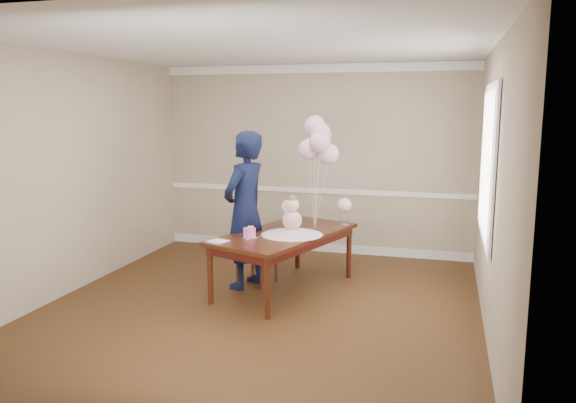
{
  "coord_description": "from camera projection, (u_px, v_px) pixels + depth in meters",
  "views": [
    {
      "loc": [
        1.83,
        -5.35,
        2.1
      ],
      "look_at": [
        0.14,
        0.62,
        1.05
      ],
      "focal_mm": 35.0,
      "sensor_mm": 36.0,
      "label": 1
    }
  ],
  "objects": [
    {
      "name": "floor",
      "position": [
        259.0,
        308.0,
        5.92
      ],
      "size": [
        4.5,
        5.0,
        0.0
      ],
      "primitive_type": "cube",
      "color": "#311B0C",
      "rests_on": "ground"
    },
    {
      "name": "ceiling",
      "position": [
        257.0,
        44.0,
        5.47
      ],
      "size": [
        4.5,
        5.0,
        0.02
      ],
      "primitive_type": "cube",
      "color": "white",
      "rests_on": "wall_back"
    },
    {
      "name": "wall_back",
      "position": [
        314.0,
        160.0,
        8.06
      ],
      "size": [
        4.5,
        0.02,
        2.7
      ],
      "primitive_type": "cube",
      "color": "tan",
      "rests_on": "floor"
    },
    {
      "name": "wall_front",
      "position": [
        122.0,
        235.0,
        3.32
      ],
      "size": [
        4.5,
        0.02,
        2.7
      ],
      "primitive_type": "cube",
      "color": "tan",
      "rests_on": "floor"
    },
    {
      "name": "wall_left",
      "position": [
        69.0,
        174.0,
        6.3
      ],
      "size": [
        0.02,
        5.0,
        2.7
      ],
      "primitive_type": "cube",
      "color": "tan",
      "rests_on": "floor"
    },
    {
      "name": "wall_right",
      "position": [
        493.0,
        191.0,
        5.09
      ],
      "size": [
        0.02,
        5.0,
        2.7
      ],
      "primitive_type": "cube",
      "color": "tan",
      "rests_on": "floor"
    },
    {
      "name": "chair_rail_trim",
      "position": [
        314.0,
        191.0,
        8.13
      ],
      "size": [
        4.5,
        0.02,
        0.07
      ],
      "primitive_type": "cube",
      "color": "white",
      "rests_on": "wall_back"
    },
    {
      "name": "crown_molding",
      "position": [
        315.0,
        68.0,
        7.84
      ],
      "size": [
        4.5,
        0.02,
        0.12
      ],
      "primitive_type": "cube",
      "color": "white",
      "rests_on": "wall_back"
    },
    {
      "name": "baseboard_trim",
      "position": [
        313.0,
        247.0,
        8.27
      ],
      "size": [
        4.5,
        0.02,
        0.12
      ],
      "primitive_type": "cube",
      "color": "white",
      "rests_on": "floor"
    },
    {
      "name": "window_frame",
      "position": [
        488.0,
        163.0,
        5.54
      ],
      "size": [
        0.02,
        1.66,
        1.56
      ],
      "primitive_type": "cube",
      "color": "white",
      "rests_on": "wall_right"
    },
    {
      "name": "window_blinds",
      "position": [
        486.0,
        163.0,
        5.54
      ],
      "size": [
        0.01,
        1.5,
        1.4
      ],
      "primitive_type": "cube",
      "color": "white",
      "rests_on": "wall_right"
    },
    {
      "name": "dining_table_top",
      "position": [
        284.0,
        234.0,
        6.41
      ],
      "size": [
        1.46,
        2.03,
        0.05
      ],
      "primitive_type": "cube",
      "rotation": [
        0.0,
        0.0,
        -0.33
      ],
      "color": "black",
      "rests_on": "table_leg_fl"
    },
    {
      "name": "table_apron",
      "position": [
        284.0,
        240.0,
        6.42
      ],
      "size": [
        1.34,
        1.91,
        0.09
      ],
      "primitive_type": "cube",
      "rotation": [
        0.0,
        0.0,
        -0.33
      ],
      "color": "black",
      "rests_on": "table_leg_fl"
    },
    {
      "name": "table_leg_fl",
      "position": [
        210.0,
        275.0,
        6.0
      ],
      "size": [
        0.08,
        0.08,
        0.64
      ],
      "primitive_type": "cylinder",
      "rotation": [
        0.0,
        0.0,
        -0.33
      ],
      "color": "black",
      "rests_on": "floor"
    },
    {
      "name": "table_leg_fr",
      "position": [
        267.0,
        288.0,
        5.57
      ],
      "size": [
        0.08,
        0.08,
        0.64
      ],
      "primitive_type": "cylinder",
      "rotation": [
        0.0,
        0.0,
        -0.33
      ],
      "color": "black",
      "rests_on": "floor"
    },
    {
      "name": "table_leg_bl",
      "position": [
        297.0,
        244.0,
        7.37
      ],
      "size": [
        0.08,
        0.08,
        0.64
      ],
      "primitive_type": "cylinder",
      "rotation": [
        0.0,
        0.0,
        -0.33
      ],
      "color": "black",
      "rests_on": "floor"
    },
    {
      "name": "table_leg_br",
      "position": [
        349.0,
        253.0,
        6.93
      ],
      "size": [
        0.08,
        0.08,
        0.64
      ],
      "primitive_type": "cylinder",
      "rotation": [
        0.0,
        0.0,
        -0.33
      ],
      "color": "black",
      "rests_on": "floor"
    },
    {
      "name": "baby_skirt",
      "position": [
        292.0,
        230.0,
        6.29
      ],
      "size": [
        0.88,
        0.88,
        0.09
      ],
      "primitive_type": "cone",
      "rotation": [
        0.0,
        0.0,
        -0.33
      ],
      "color": "#E1A6C2",
      "rests_on": "dining_table_top"
    },
    {
      "name": "baby_torso",
      "position": [
        292.0,
        220.0,
        6.27
      ],
      "size": [
        0.22,
        0.22,
        0.22
      ],
      "primitive_type": "sphere",
      "color": "pink",
      "rests_on": "baby_skirt"
    },
    {
      "name": "baby_head",
      "position": [
        292.0,
        205.0,
        6.24
      ],
      "size": [
        0.16,
        0.16,
        0.16
      ],
      "primitive_type": "sphere",
      "color": "#FFD3AF",
      "rests_on": "baby_torso"
    },
    {
      "name": "baby_hair",
      "position": [
        292.0,
        200.0,
        6.23
      ],
      "size": [
        0.11,
        0.11,
        0.11
      ],
      "primitive_type": "sphere",
      "color": "brown",
      "rests_on": "baby_head"
    },
    {
      "name": "cake_platter",
      "position": [
        249.0,
        237.0,
        6.18
      ],
      "size": [
        0.26,
        0.26,
        0.01
      ],
      "primitive_type": "cylinder",
      "rotation": [
        0.0,
        0.0,
        -0.33
      ],
      "color": "white",
      "rests_on": "dining_table_top"
    },
    {
      "name": "birthday_cake",
      "position": [
        249.0,
        232.0,
        6.17
      ],
      "size": [
        0.17,
        0.17,
        0.09
      ],
      "primitive_type": "cylinder",
      "rotation": [
        0.0,
        0.0,
        -0.33
      ],
      "color": "#E8498F",
      "rests_on": "cake_platter"
    },
    {
      "name": "cake_flower_a",
      "position": [
        249.0,
        227.0,
        6.16
      ],
      "size": [
        0.03,
        0.03,
        0.03
      ],
      "primitive_type": "sphere",
      "color": "white",
      "rests_on": "birthday_cake"
    },
    {
      "name": "cake_flower_b",
      "position": [
        252.0,
        227.0,
        6.16
      ],
      "size": [
        0.03,
        0.03,
        0.03
      ],
      "primitive_type": "sphere",
      "color": "white",
      "rests_on": "birthday_cake"
    },
    {
      "name": "rose_vase_near",
      "position": [
        288.0,
        221.0,
        6.7
      ],
      "size": [
        0.12,
        0.12,
        0.15
      ],
      "primitive_type": "cylinder",
      "rotation": [
        0.0,
        0.0,
        -0.33
      ],
      "color": "white",
      "rests_on": "dining_table_top"
    },
    {
      "name": "roses_near",
      "position": [
        288.0,
        207.0,
        6.67
      ],
      "size": [
        0.17,
        0.17,
        0.17
      ],
      "primitive_type": "sphere",
      "color": "#FED5DB",
      "rests_on": "rose_vase_near"
    },
    {
      "name": "rose_vase_far",
      "position": [
        344.0,
        218.0,
        6.83
      ],
      "size": [
        0.12,
        0.12,
        0.15
      ],
      "primitive_type": "cylinder",
      "rotation": [
        0.0,
        0.0,
        -0.33
      ],
      "color": "white",
      "rests_on": "dining_table_top"
    },
    {
      "name": "roses_far",
      "position": [
        345.0,
        205.0,
        6.8
      ],
      "size": [
        0.17,
        0.17,
        0.17
      ],
      "primitive_type": "sphere",
      "color": "silver",
      "rests_on": "rose_vase_far"
    },
    {
      "name": "napkin",
      "position": [
        218.0,
        241.0,
        5.96
      ],
      "size": [
        0.23,
        0.23,
        0.01
      ],
      "primitive_type": "cube",
      "rotation": [
        0.0,
        0.0,
        -0.33
      ],
      "color": "silver",
      "rests_on": "dining_table_top"
    },
    {
      "name": "balloon_weight",
      "position": [
        315.0,
        225.0,
        6.76
      ],
      "size": [
        0.05,
        0.05,
        0.02
      ],
      "primitive_type": "cylinder",
      "rotation": [
        0.0,
        0.0,
        -0.33
      ],
      "color": "silver",
      "rests_on": "dining_table_top"
    },
    {
      "name": "balloon_a",
      "position": [
        309.0,
        150.0,
        6.66
      ],
      "size": [
        0.26,
        0.26,
        0.26
      ],
      "primitive_type": "sphere",
      "color": "#FFB4CD",
      "rests_on": "balloon_ribbon_a"
    },
    {
      "name": "balloon_b",
      "position": [
        320.0,
        143.0,
        6.51
      ],
      "size": [
        0.26,
        0.26,
        0.26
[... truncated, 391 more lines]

